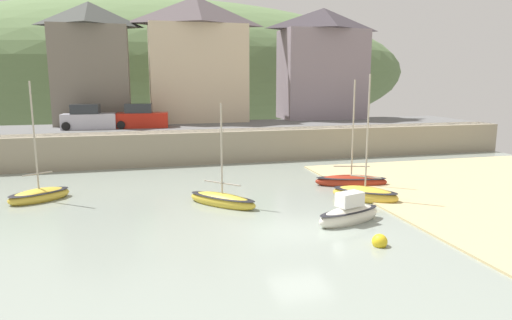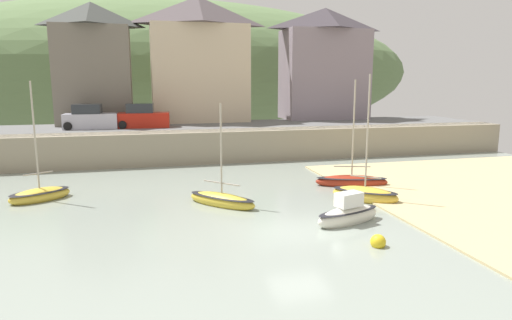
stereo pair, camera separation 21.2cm
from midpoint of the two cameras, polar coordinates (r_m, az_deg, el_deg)
quay_seawall at (r=35.42m, az=-3.69°, el=2.19°), size 48.00×9.40×2.40m
hillside_backdrop at (r=72.27m, az=-11.98°, el=10.87°), size 80.00×44.00×21.00m
waterfront_building_left at (r=42.43m, az=-19.72°, el=11.51°), size 6.48×5.62×10.37m
waterfront_building_centre at (r=42.57m, az=-7.06°, el=12.58°), size 8.96×4.99×11.19m
waterfront_building_right at (r=45.73m, az=8.79°, el=12.01°), size 8.43×4.76×10.63m
sailboat_tall_mast at (r=24.41m, az=13.86°, el=-4.25°), size 3.45×3.32×6.77m
motorboat_with_cabin at (r=27.57m, az=12.22°, el=-2.60°), size 4.43×2.31×6.46m
sailboat_blue_trim at (r=22.89m, az=-4.09°, el=-5.06°), size 3.50×3.58×5.33m
sailboat_far_left at (r=26.33m, az=-25.48°, el=-3.98°), size 3.37×2.85×6.40m
sailboat_nearest_shore at (r=20.50m, az=11.90°, el=-6.75°), size 3.52×1.96×1.61m
parked_car_near_slipway at (r=38.06m, az=-20.09°, el=4.95°), size 4.18×1.90×1.95m
parked_car_by_wall at (r=37.84m, az=-13.97°, el=5.24°), size 4.22×2.03×1.95m
mooring_buoy at (r=18.09m, az=15.53°, el=-9.97°), size 0.59×0.59×0.59m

